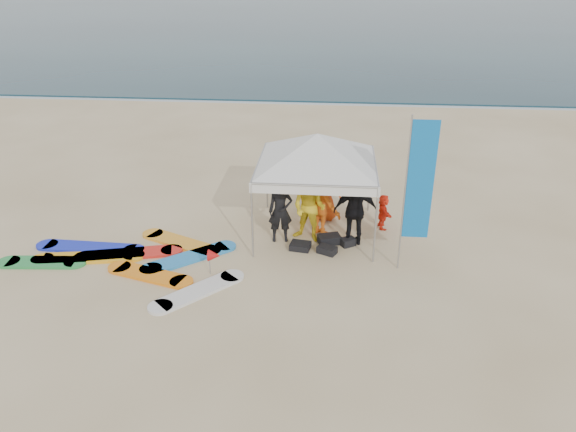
% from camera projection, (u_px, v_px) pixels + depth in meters
% --- Properties ---
extents(ground, '(120.00, 120.00, 0.00)m').
position_uv_depth(ground, '(264.00, 324.00, 11.38)').
color(ground, beige).
rests_on(ground, ground).
extents(ocean, '(160.00, 84.00, 0.08)m').
position_uv_depth(ocean, '(328.00, 12.00, 65.24)').
color(ocean, '#0C2633').
rests_on(ocean, ground).
extents(shoreline_foam, '(160.00, 1.20, 0.01)m').
position_uv_depth(shoreline_foam, '(310.00, 102.00, 27.72)').
color(shoreline_foam, silver).
rests_on(shoreline_foam, ground).
extents(person_black_a, '(0.67, 0.50, 1.69)m').
position_uv_depth(person_black_a, '(280.00, 211.00, 14.27)').
color(person_black_a, black).
rests_on(person_black_a, ground).
extents(person_yellow, '(1.08, 0.97, 1.83)m').
position_uv_depth(person_yellow, '(309.00, 208.00, 14.27)').
color(person_yellow, yellow).
rests_on(person_yellow, ground).
extents(person_orange_a, '(1.29, 1.18, 1.73)m').
position_uv_depth(person_orange_a, '(322.00, 203.00, 14.64)').
color(person_orange_a, '#CA5211').
rests_on(person_orange_a, ground).
extents(person_black_b, '(1.12, 0.53, 1.87)m').
position_uv_depth(person_black_b, '(355.00, 210.00, 14.08)').
color(person_black_b, black).
rests_on(person_black_b, ground).
extents(person_orange_b, '(1.01, 0.77, 1.85)m').
position_uv_depth(person_orange_b, '(325.00, 188.00, 15.41)').
color(person_orange_b, '#CF4212').
rests_on(person_orange_b, ground).
extents(person_seated, '(0.42, 0.93, 0.97)m').
position_uv_depth(person_seated, '(383.00, 212.00, 15.07)').
color(person_seated, red).
rests_on(person_seated, ground).
extents(canopy_tent, '(4.15, 4.15, 3.13)m').
position_uv_depth(canopy_tent, '(317.00, 134.00, 13.88)').
color(canopy_tent, '#A5A5A8').
rests_on(canopy_tent, ground).
extents(feather_flag, '(0.63, 0.04, 3.74)m').
position_uv_depth(feather_flag, '(419.00, 183.00, 12.39)').
color(feather_flag, '#A5A5A8').
rests_on(feather_flag, ground).
extents(marker_pennant, '(0.28, 0.28, 0.64)m').
position_uv_depth(marker_pennant, '(214.00, 256.00, 12.90)').
color(marker_pennant, '#A5A5A8').
rests_on(marker_pennant, ground).
extents(gear_pile, '(1.70, 1.02, 0.22)m').
position_uv_depth(gear_pile, '(324.00, 244.00, 14.26)').
color(gear_pile, black).
rests_on(gear_pile, ground).
extents(surfboard_spread, '(5.72, 3.70, 0.07)m').
position_uv_depth(surfboard_spread, '(132.00, 259.00, 13.66)').
color(surfboard_spread, green).
rests_on(surfboard_spread, ground).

